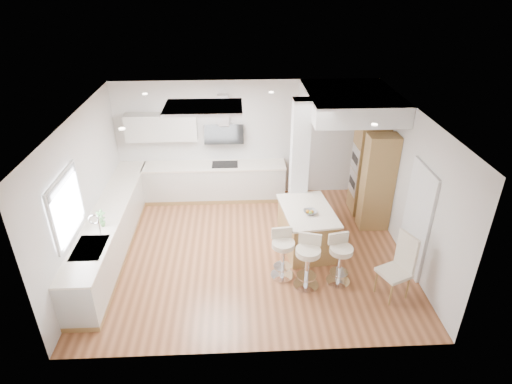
{
  "coord_description": "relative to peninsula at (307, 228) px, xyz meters",
  "views": [
    {
      "loc": [
        -0.22,
        -6.94,
        5.08
      ],
      "look_at": [
        0.14,
        0.4,
        1.12
      ],
      "focal_mm": 30.0,
      "sensor_mm": 36.0,
      "label": 1
    }
  ],
  "objects": [
    {
      "name": "dining_chair",
      "position": [
        1.34,
        -1.45,
        0.19
      ],
      "size": [
        0.61,
        0.61,
        1.19
      ],
      "rotation": [
        0.0,
        0.0,
        0.41
      ],
      "color": "beige",
      "rests_on": "ground"
    },
    {
      "name": "soffit",
      "position": [
        0.97,
        1.3,
        2.16
      ],
      "size": [
        1.78,
        2.2,
        0.4
      ],
      "color": "silver",
      "rests_on": "ground"
    },
    {
      "name": "wall_left",
      "position": [
        -4.13,
        -0.1,
        0.96
      ],
      "size": [
        0.04,
        5.0,
        2.8
      ],
      "primitive_type": "cube",
      "color": "beige",
      "rests_on": "ground"
    },
    {
      "name": "bar_stool_b",
      "position": [
        -0.17,
        -1.16,
        0.13
      ],
      "size": [
        0.57,
        0.57,
        1.01
      ],
      "rotation": [
        0.0,
        0.0,
        -0.3
      ],
      "color": "silver",
      "rests_on": "ground"
    },
    {
      "name": "pillar",
      "position": [
        -0.08,
        0.85,
        0.96
      ],
      "size": [
        0.35,
        0.35,
        2.8
      ],
      "color": "silver",
      "rests_on": "ground"
    },
    {
      "name": "skylight",
      "position": [
        -1.92,
        0.5,
        2.33
      ],
      "size": [
        4.1,
        2.1,
        0.06
      ],
      "color": "silver",
      "rests_on": "ground"
    },
    {
      "name": "counter_left",
      "position": [
        -3.83,
        0.13,
        0.02
      ],
      "size": [
        0.63,
        4.5,
        1.35
      ],
      "color": "#9E7943",
      "rests_on": "ground"
    },
    {
      "name": "peninsula",
      "position": [
        0.0,
        0.0,
        0.0
      ],
      "size": [
        1.11,
        1.53,
        0.94
      ],
      "rotation": [
        0.0,
        0.0,
        0.12
      ],
      "color": "#9E7943",
      "rests_on": "ground"
    },
    {
      "name": "wall_back",
      "position": [
        -1.13,
        2.4,
        0.96
      ],
      "size": [
        6.0,
        0.04,
        2.8
      ],
      "primitive_type": "cube",
      "color": "beige",
      "rests_on": "ground"
    },
    {
      "name": "ceiling",
      "position": [
        -1.13,
        -0.1,
        -0.44
      ],
      "size": [
        6.0,
        5.0,
        0.02
      ],
      "primitive_type": "cube",
      "color": "silver",
      "rests_on": "ground"
    },
    {
      "name": "bar_stool_a",
      "position": [
        -0.56,
        -0.87,
        0.09
      ],
      "size": [
        0.46,
        0.46,
        0.95
      ],
      "rotation": [
        0.0,
        0.0,
        0.09
      ],
      "color": "silver",
      "rests_on": "ground"
    },
    {
      "name": "doorway_right",
      "position": [
        1.84,
        -0.7,
        0.56
      ],
      "size": [
        0.05,
        1.0,
        2.1
      ],
      "color": "#433B35",
      "rests_on": "ground"
    },
    {
      "name": "counter_back",
      "position": [
        -2.04,
        2.12,
        0.26
      ],
      "size": [
        3.62,
        0.63,
        2.5
      ],
      "color": "#9E7943",
      "rests_on": "ground"
    },
    {
      "name": "bar_stool_c",
      "position": [
        0.42,
        -1.08,
        0.1
      ],
      "size": [
        0.51,
        0.51,
        0.95
      ],
      "rotation": [
        0.0,
        0.0,
        0.21
      ],
      "color": "silver",
      "rests_on": "ground"
    },
    {
      "name": "ground",
      "position": [
        -1.13,
        -0.1,
        -0.44
      ],
      "size": [
        6.0,
        6.0,
        0.0
      ],
      "primitive_type": "plane",
      "color": "#9E5F3A",
      "rests_on": "ground"
    },
    {
      "name": "wall_right",
      "position": [
        1.87,
        -0.1,
        0.96
      ],
      "size": [
        0.04,
        5.0,
        2.8
      ],
      "primitive_type": "cube",
      "color": "beige",
      "rests_on": "ground"
    },
    {
      "name": "window_left",
      "position": [
        -4.08,
        -1.0,
        1.26
      ],
      "size": [
        0.06,
        1.28,
        1.07
      ],
      "color": "white",
      "rests_on": "ground"
    },
    {
      "name": "oven_column",
      "position": [
        1.55,
        1.12,
        0.61
      ],
      "size": [
        0.63,
        1.21,
        2.1
      ],
      "color": "#9E7943",
      "rests_on": "ground"
    }
  ]
}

